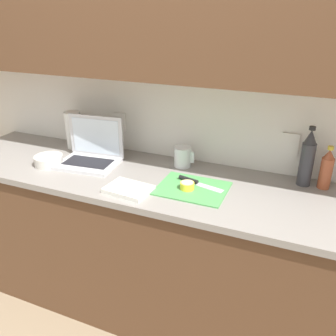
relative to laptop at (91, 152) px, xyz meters
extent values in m
plane|color=#847056|center=(0.37, -0.05, -0.98)|extent=(12.00, 12.00, 0.00)
cube|color=white|center=(0.37, 0.29, 0.32)|extent=(5.20, 0.06, 2.60)
cube|color=white|center=(0.05, 0.26, 0.12)|extent=(0.09, 0.01, 0.12)
cube|color=white|center=(1.08, 0.26, 0.12)|extent=(0.09, 0.01, 0.12)
cube|color=brown|center=(0.37, 0.10, 0.79)|extent=(4.42, 0.32, 0.70)
cube|color=brown|center=(0.37, -0.05, -0.54)|extent=(2.38, 0.59, 0.88)
cube|color=gray|center=(0.37, -0.05, -0.08)|extent=(2.46, 0.63, 0.03)
cube|color=#9EA3A8|center=(-0.58, -0.02, -0.14)|extent=(0.44, 0.41, 0.16)
cube|color=silver|center=(0.00, -0.05, -0.05)|extent=(0.35, 0.28, 0.02)
cube|color=black|center=(0.00, -0.05, -0.04)|extent=(0.28, 0.17, 0.00)
cube|color=silver|center=(-0.01, 0.07, 0.08)|extent=(0.34, 0.04, 0.25)
cube|color=silver|center=(-0.01, 0.07, 0.08)|extent=(0.30, 0.03, 0.21)
cube|color=#4C9E51|center=(0.66, -0.10, -0.06)|extent=(0.35, 0.28, 0.01)
cube|color=silver|center=(0.74, -0.07, -0.05)|extent=(0.15, 0.07, 0.00)
cylinder|color=black|center=(0.62, -0.04, -0.04)|extent=(0.11, 0.05, 0.02)
cylinder|color=yellow|center=(0.64, -0.12, -0.04)|extent=(0.07, 0.07, 0.04)
cylinder|color=#F4EAA3|center=(0.64, -0.12, -0.02)|extent=(0.06, 0.06, 0.00)
cylinder|color=#333338|center=(1.17, 0.18, 0.05)|extent=(0.07, 0.07, 0.23)
cone|color=#333338|center=(1.17, 0.18, 0.20)|extent=(0.06, 0.06, 0.07)
cylinder|color=black|center=(1.17, 0.18, 0.24)|extent=(0.03, 0.03, 0.02)
cylinder|color=#A34C2D|center=(1.27, 0.18, 0.02)|extent=(0.06, 0.06, 0.16)
cone|color=#A34C2D|center=(1.27, 0.18, 0.12)|extent=(0.06, 0.06, 0.05)
cylinder|color=gold|center=(1.27, 0.18, 0.15)|extent=(0.03, 0.03, 0.02)
cylinder|color=silver|center=(0.51, 0.15, -0.01)|extent=(0.10, 0.10, 0.11)
cube|color=silver|center=(0.57, 0.15, 0.00)|extent=(0.02, 0.01, 0.06)
cylinder|color=beige|center=(-0.21, -0.13, -0.03)|extent=(0.16, 0.16, 0.06)
cylinder|color=white|center=(-0.24, 0.17, 0.06)|extent=(0.10, 0.10, 0.24)
cube|color=silver|center=(0.38, -0.24, -0.05)|extent=(0.23, 0.18, 0.02)
camera|label=1|loc=(1.16, -1.61, 0.77)|focal=38.00mm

